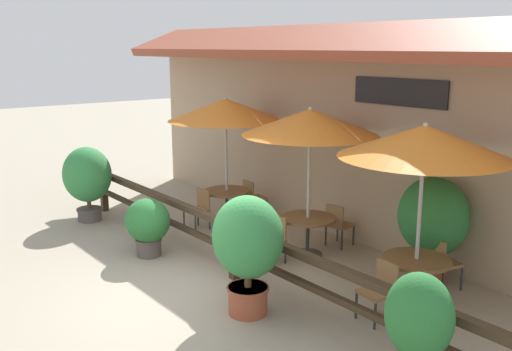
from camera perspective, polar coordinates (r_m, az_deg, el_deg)
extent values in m
plane|color=#9E937F|center=(9.13, -7.58, -11.77)|extent=(60.00, 60.00, 0.00)
cube|color=tan|center=(11.22, 10.82, 2.42)|extent=(14.00, 0.40, 3.60)
cube|color=brown|center=(10.64, 9.31, 13.16)|extent=(14.28, 1.48, 0.70)
cube|color=black|center=(10.33, 14.09, 8.10)|extent=(1.97, 0.04, 0.47)
cube|color=#3D2D1E|center=(9.35, -2.20, -5.19)|extent=(10.40, 0.14, 0.11)
cube|color=#3D2D1E|center=(9.48, -2.18, -7.60)|extent=(10.40, 0.10, 0.09)
cube|color=#3D2D1E|center=(13.78, -14.97, -1.51)|extent=(0.14, 0.14, 0.95)
cube|color=#3D2D1E|center=(9.48, -2.18, -7.60)|extent=(0.14, 0.14, 0.95)
cylinder|color=#B7B2A8|center=(12.28, -2.97, 0.47)|extent=(0.06, 0.06, 2.32)
cone|color=orange|center=(12.07, -3.04, 6.60)|extent=(2.44, 2.44, 0.46)
sphere|color=#B2ADA3|center=(12.04, -3.06, 7.69)|extent=(0.07, 0.07, 0.07)
cylinder|color=brown|center=(12.39, -2.95, -1.60)|extent=(1.01, 1.01, 0.05)
cylinder|color=#333333|center=(12.48, -2.93, -3.21)|extent=(0.07, 0.07, 0.68)
cylinder|color=#333333|center=(12.57, -2.91, -4.63)|extent=(0.56, 0.56, 0.03)
cube|color=olive|center=(12.03, -5.97, -3.49)|extent=(0.46, 0.46, 0.05)
cube|color=olive|center=(12.08, -5.29, -2.30)|extent=(0.40, 0.08, 0.40)
cylinder|color=#2D2D2D|center=(12.12, -7.21, -4.49)|extent=(0.04, 0.04, 0.39)
cylinder|color=#2D2D2D|center=(11.84, -6.08, -4.89)|extent=(0.04, 0.04, 0.39)
cylinder|color=#2D2D2D|center=(12.35, -5.81, -4.13)|extent=(0.04, 0.04, 0.39)
cylinder|color=#2D2D2D|center=(12.07, -4.67, -4.51)|extent=(0.04, 0.04, 0.39)
cube|color=olive|center=(12.92, -0.07, -2.28)|extent=(0.45, 0.45, 0.05)
cube|color=olive|center=(12.75, -0.77, -1.43)|extent=(0.40, 0.06, 0.40)
cylinder|color=#2D2D2D|center=(12.93, 1.10, -3.28)|extent=(0.04, 0.04, 0.39)
cylinder|color=#2D2D2D|center=(13.23, 0.13, -2.90)|extent=(0.04, 0.04, 0.39)
cylinder|color=#2D2D2D|center=(12.72, -0.29, -3.55)|extent=(0.04, 0.04, 0.39)
cylinder|color=#2D2D2D|center=(13.02, -1.24, -3.16)|extent=(0.04, 0.04, 0.39)
cylinder|color=#B7B2A8|center=(10.38, 5.27, -1.89)|extent=(0.06, 0.06, 2.32)
cone|color=orange|center=(10.12, 5.42, 5.36)|extent=(2.44, 2.44, 0.46)
sphere|color=#B2ADA3|center=(10.10, 5.45, 6.65)|extent=(0.07, 0.07, 0.07)
cylinder|color=brown|center=(10.50, 5.22, -4.30)|extent=(1.01, 1.01, 0.05)
cylinder|color=#333333|center=(10.61, 5.18, -6.17)|extent=(0.07, 0.07, 0.68)
cylinder|color=#333333|center=(10.72, 5.14, -7.80)|extent=(0.56, 0.56, 0.03)
cube|color=olive|center=(10.10, 1.46, -6.64)|extent=(0.51, 0.51, 0.05)
cube|color=olive|center=(10.18, 2.10, -5.16)|extent=(0.40, 0.13, 0.40)
cylinder|color=#2D2D2D|center=(10.14, -0.06, -7.89)|extent=(0.04, 0.04, 0.39)
cylinder|color=#2D2D2D|center=(9.93, 1.69, -8.36)|extent=(0.04, 0.04, 0.39)
cylinder|color=#2D2D2D|center=(10.43, 1.22, -7.30)|extent=(0.04, 0.04, 0.39)
cylinder|color=#2D2D2D|center=(10.22, 2.95, -7.74)|extent=(0.04, 0.04, 0.39)
cube|color=olive|center=(11.14, 8.40, -4.90)|extent=(0.47, 0.47, 0.05)
cube|color=olive|center=(10.93, 7.85, -4.00)|extent=(0.40, 0.09, 0.40)
cylinder|color=#2D2D2D|center=(11.26, 9.72, -5.94)|extent=(0.04, 0.04, 0.39)
cylinder|color=#2D2D2D|center=(11.46, 8.15, -5.54)|extent=(0.04, 0.04, 0.39)
cylinder|color=#2D2D2D|center=(10.96, 8.58, -6.42)|extent=(0.04, 0.04, 0.39)
cylinder|color=#2D2D2D|center=(11.17, 6.99, -6.00)|extent=(0.04, 0.04, 0.39)
cylinder|color=#B7B2A8|center=(8.67, 15.93, -5.32)|extent=(0.06, 0.06, 2.32)
cone|color=orange|center=(8.36, 16.49, 3.31)|extent=(2.44, 2.44, 0.46)
sphere|color=#B2ADA3|center=(8.33, 16.59, 4.87)|extent=(0.07, 0.07, 0.07)
cylinder|color=brown|center=(8.82, 15.75, -8.14)|extent=(1.01, 1.01, 0.05)
cylinder|color=#333333|center=(8.95, 15.61, -10.32)|extent=(0.07, 0.07, 0.68)
cylinder|color=#333333|center=(9.08, 15.48, -12.20)|extent=(0.56, 0.56, 0.03)
cube|color=olive|center=(8.30, 11.94, -11.41)|extent=(0.47, 0.47, 0.05)
cube|color=olive|center=(8.33, 12.97, -9.67)|extent=(0.40, 0.08, 0.40)
cylinder|color=#2D2D2D|center=(8.39, 9.99, -12.69)|extent=(0.04, 0.04, 0.39)
cylinder|color=#2D2D2D|center=(8.15, 11.82, -13.60)|extent=(0.04, 0.04, 0.39)
cylinder|color=#2D2D2D|center=(8.63, 11.92, -12.03)|extent=(0.04, 0.04, 0.39)
cylinder|color=#2D2D2D|center=(8.39, 13.75, -12.88)|extent=(0.04, 0.04, 0.39)
cube|color=olive|center=(9.63, 18.35, -8.33)|extent=(0.51, 0.51, 0.05)
cube|color=olive|center=(9.43, 17.58, -7.26)|extent=(0.40, 0.14, 0.40)
cylinder|color=#2D2D2D|center=(9.70, 19.86, -9.68)|extent=(0.04, 0.04, 0.39)
cylinder|color=#2D2D2D|center=(9.96, 18.34, -8.98)|extent=(0.04, 0.04, 0.39)
cylinder|color=#2D2D2D|center=(9.46, 18.16, -10.15)|extent=(0.04, 0.04, 0.39)
cylinder|color=#2D2D2D|center=(9.72, 16.65, -9.41)|extent=(0.04, 0.04, 0.39)
cylinder|color=#9E4C33|center=(8.42, -0.82, -12.32)|extent=(0.57, 0.57, 0.41)
cylinder|color=#9E4C33|center=(8.35, -0.82, -11.17)|extent=(0.61, 0.61, 0.04)
cylinder|color=brown|center=(8.27, -0.82, -9.92)|extent=(0.10, 0.10, 0.36)
ellipsoid|color=#338442|center=(8.06, -0.84, -6.15)|extent=(1.08, 0.97, 1.18)
ellipsoid|color=#287033|center=(6.48, 16.00, -13.36)|extent=(0.76, 0.69, 0.96)
cylinder|color=#564C47|center=(13.18, -16.29, -3.75)|extent=(0.51, 0.51, 0.28)
cylinder|color=#564C47|center=(13.15, -16.32, -3.24)|extent=(0.56, 0.56, 0.04)
cylinder|color=brown|center=(13.10, -16.38, -2.40)|extent=(0.09, 0.09, 0.36)
ellipsoid|color=#338442|center=(12.96, -16.54, 0.11)|extent=(1.14, 1.03, 1.21)
cylinder|color=#564C47|center=(10.78, -10.67, -7.03)|extent=(0.45, 0.45, 0.33)
cylinder|color=#564C47|center=(10.73, -10.71, -6.30)|extent=(0.49, 0.49, 0.04)
ellipsoid|color=#287033|center=(10.62, -10.79, -4.44)|extent=(0.89, 0.80, 0.81)
cylinder|color=#9E4C33|center=(9.99, 16.92, -9.19)|extent=(0.54, 0.54, 0.27)
cylinder|color=#9E4C33|center=(9.95, 16.96, -8.58)|extent=(0.58, 0.58, 0.04)
cylinder|color=brown|center=(9.87, 17.04, -7.42)|extent=(0.10, 0.10, 0.39)
ellipsoid|color=#287033|center=(9.68, 17.29, -3.92)|extent=(1.17, 1.05, 1.30)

